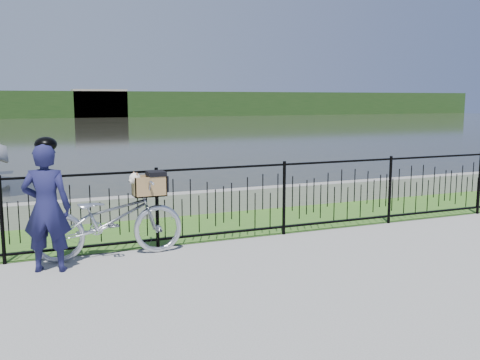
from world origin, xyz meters
name	(u,v)px	position (x,y,z in m)	size (l,w,h in m)	color
ground	(270,272)	(0.00, 0.00, 0.00)	(120.00, 120.00, 0.00)	gray
grass_strip	(203,226)	(0.00, 2.60, 0.00)	(60.00, 2.00, 0.01)	#36621E
water	(63,130)	(0.00, 33.00, 0.00)	(120.00, 120.00, 0.00)	#2A2B20
quay_wall	(185,204)	(0.00, 3.60, 0.20)	(60.00, 0.30, 0.40)	gray
fence	(224,203)	(0.00, 1.60, 0.58)	(14.00, 0.06, 1.15)	black
far_treeline	(44,104)	(0.00, 60.00, 1.50)	(120.00, 6.00, 3.00)	#213D17
far_building_right	(99,103)	(6.00, 58.50, 1.60)	(6.00, 3.00, 3.20)	#A49984
bicycle_rig	(110,218)	(-1.68, 1.40, 0.53)	(1.96, 0.68, 1.15)	#B6BAC3
cyclist	(46,206)	(-2.48, 1.09, 0.82)	(0.66, 0.53, 1.65)	#17173F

